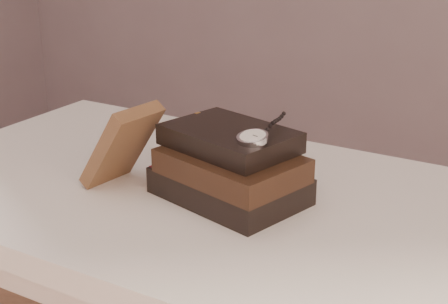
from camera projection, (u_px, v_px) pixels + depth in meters
The scene contains 5 objects.
table at pixel (193, 236), 1.12m from camera, with size 1.00×0.60×0.75m.
book_stack at pixel (230, 168), 1.03m from camera, with size 0.25×0.21×0.11m.
journal at pixel (122, 145), 1.07m from camera, with size 0.02×0.10×0.16m, color #482D1B.
pocket_watch at pixel (255, 136), 0.96m from camera, with size 0.06×0.15×0.02m.
eyeglasses at pixel (228, 137), 1.13m from camera, with size 0.12×0.13×0.04m.
Camera 1 is at (0.56, -0.49, 1.18)m, focal length 53.82 mm.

